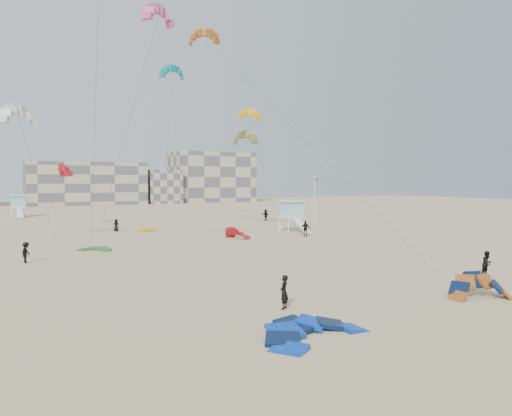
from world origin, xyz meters
name	(u,v)px	position (x,y,z in m)	size (l,w,h in m)	color
ground	(303,317)	(0.00, 0.00, 0.00)	(320.00, 320.00, 0.00)	tan
kite_ground_blue	(312,336)	(-1.33, -2.74, 0.00)	(4.68, 4.84, 0.95)	blue
kite_ground_orange	(479,298)	(10.76, -1.37, 0.00)	(3.41, 2.76, 2.13)	orange
kite_ground_green	(95,250)	(-4.75, 28.66, 0.00)	(2.96, 3.13, 0.49)	#327720
kite_ground_red_far	(237,238)	(11.49, 31.52, 0.00)	(3.56, 2.92, 2.22)	red
kite_ground_yellow	(148,231)	(4.62, 44.34, 0.00)	(3.08, 3.18, 0.80)	#EA9F06
kitesurfer_main	(284,292)	(-0.07, 1.68, 0.87)	(0.64, 0.42, 1.74)	black
kitesurfer_b	(487,264)	(16.93, 2.89, 0.86)	(0.84, 0.65, 1.72)	black
kitesurfer_c	(26,252)	(-10.95, 23.69, 0.84)	(1.08, 0.62, 1.68)	black
kitesurfer_d	(306,229)	(19.39, 29.38, 0.94)	(1.10, 0.46, 1.88)	black
kitesurfer_e	(116,225)	(0.91, 46.24, 0.81)	(0.79, 0.51, 1.62)	black
kitesurfer_f	(266,215)	(27.27, 53.59, 0.93)	(1.73, 0.55, 1.86)	black
kite_fly_orange	(204,38)	(7.81, 32.34, 22.36)	(4.86, 33.26, 22.49)	orange
kite_fly_grey	(18,117)	(-10.77, 36.73, 13.09)	(5.57, 7.74, 13.68)	white
kite_fly_pink	(158,16)	(4.54, 38.47, 25.99)	(8.64, 9.39, 26.44)	#CB4E8A
kite_fly_olive	(245,139)	(16.92, 40.55, 12.26)	(6.03, 12.87, 12.73)	olive
kite_fly_yellow	(248,116)	(23.07, 51.66, 16.95)	(9.21, 5.49, 17.29)	#EA9F06
kite_fly_teal_b	(172,73)	(12.97, 59.16, 24.15)	(5.18, 5.70, 24.30)	#078C80
kite_fly_red	(65,171)	(-4.09, 56.50, 8.00)	(4.58, 4.43, 8.56)	red
lifeguard_tower_near	(292,216)	(21.16, 35.39, 2.01)	(2.90, 5.54, 4.06)	white
lifeguard_tower_far	(18,206)	(-9.41, 81.33, 2.02)	(3.04, 5.64, 4.07)	white
flagpole	(315,201)	(25.45, 36.38, 3.84)	(0.59, 0.09, 7.28)	white
condo_mid	(86,184)	(10.00, 130.00, 6.00)	(32.00, 16.00, 12.00)	tan
condo_east	(212,177)	(50.00, 132.00, 8.00)	(26.00, 14.00, 16.00)	tan
condo_fill_right	(162,187)	(32.00, 128.00, 5.00)	(10.00, 10.00, 10.00)	tan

